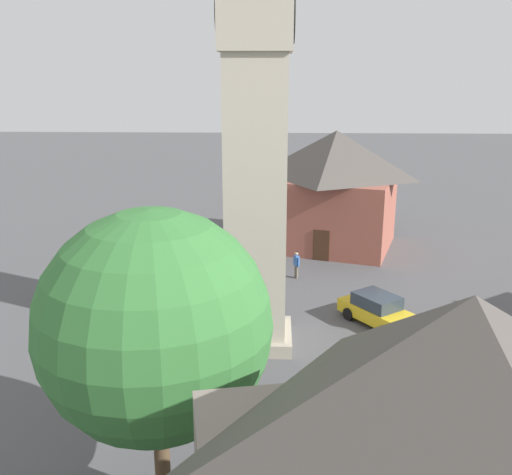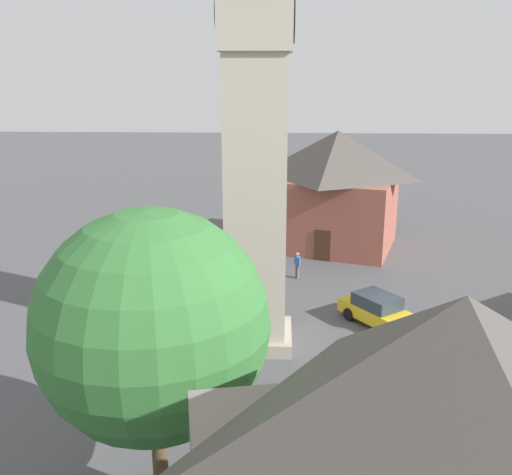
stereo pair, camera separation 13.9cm
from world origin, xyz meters
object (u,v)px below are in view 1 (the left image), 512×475
object	(u,v)px
car_blue_kerb	(378,310)
car_white_side	(96,287)
car_red_corner	(123,360)
clock_tower	(256,40)
pedestrian	(296,262)
building_terrace_right	(335,188)
car_silver_kerb	(330,408)
tree	(155,325)

from	to	relation	value
car_blue_kerb	car_white_side	distance (m)	15.07
car_red_corner	clock_tower	bearing A→B (deg)	-57.23
pedestrian	car_red_corner	bearing A→B (deg)	148.52
pedestrian	building_terrace_right	size ratio (longest dim) A/B	0.17
clock_tower	car_white_side	size ratio (longest dim) A/B	5.33
car_white_side	pedestrian	distance (m)	11.70
car_silver_kerb	car_red_corner	distance (m)	8.61
car_red_corner	pedestrian	size ratio (longest dim) A/B	2.63
clock_tower	building_terrace_right	size ratio (longest dim) A/B	2.22
pedestrian	tree	size ratio (longest dim) A/B	0.20
clock_tower	building_terrace_right	xyz separation A→B (m)	(15.47, -4.93, -8.95)
car_blue_kerb	building_terrace_right	xyz separation A→B (m)	(13.34, 0.98, 3.46)
car_silver_kerb	car_blue_kerb	bearing A→B (deg)	-19.90
car_silver_kerb	building_terrace_right	bearing A→B (deg)	-5.52
car_blue_kerb	car_silver_kerb	world-z (taller)	same
car_red_corner	car_white_side	size ratio (longest dim) A/B	1.06
car_red_corner	tree	world-z (taller)	tree
clock_tower	pedestrian	distance (m)	15.05
car_silver_kerb	pedestrian	xyz separation A→B (m)	(15.03, 0.72, 0.25)
clock_tower	car_white_side	world-z (taller)	clock_tower
car_white_side	car_red_corner	bearing A→B (deg)	-155.44
car_red_corner	building_terrace_right	distance (m)	21.68
car_white_side	tree	bearing A→B (deg)	-155.85
clock_tower	car_silver_kerb	distance (m)	14.26
tree	building_terrace_right	world-z (taller)	tree
car_silver_kerb	pedestrian	bearing A→B (deg)	2.72
building_terrace_right	car_white_side	bearing A→B (deg)	127.75
car_white_side	building_terrace_right	bearing A→B (deg)	-52.25
clock_tower	tree	xyz separation A→B (m)	(-10.21, 2.23, -7.61)
car_red_corner	car_white_side	xyz separation A→B (m)	(8.10, 3.70, 0.00)
car_silver_kerb	tree	xyz separation A→B (m)	(-3.78, 5.05, 4.80)
clock_tower	car_blue_kerb	xyz separation A→B (m)	(2.13, -5.92, -12.41)
car_red_corner	pedestrian	bearing A→B (deg)	-31.48
clock_tower	car_blue_kerb	size ratio (longest dim) A/B	5.20
car_white_side	pedestrian	size ratio (longest dim) A/B	2.49
car_blue_kerb	pedestrian	xyz separation A→B (m)	(6.48, 3.81, 0.25)
car_silver_kerb	car_white_side	world-z (taller)	same
car_white_side	car_silver_kerb	bearing A→B (deg)	-133.52
car_red_corner	tree	xyz separation A→B (m)	(-6.84, -3.00, 4.80)
clock_tower	car_silver_kerb	world-z (taller)	clock_tower
car_blue_kerb	car_red_corner	size ratio (longest dim) A/B	0.97
clock_tower	pedestrian	world-z (taller)	clock_tower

